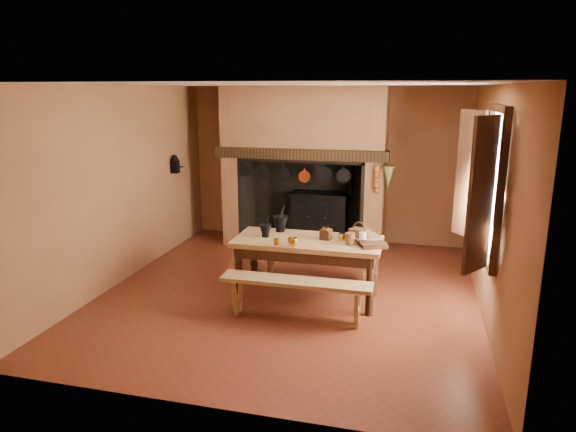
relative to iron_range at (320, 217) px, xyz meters
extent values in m
plane|color=#5E2516|center=(0.04, -2.45, -0.48)|extent=(5.50, 5.50, 0.00)
plane|color=silver|center=(0.04, -2.45, 2.32)|extent=(5.50, 5.50, 0.00)
cube|color=#925F3A|center=(0.04, 0.30, 0.92)|extent=(5.00, 0.02, 2.80)
cube|color=#925F3A|center=(-2.46, -2.45, 0.92)|extent=(0.02, 5.50, 2.80)
cube|color=#925F3A|center=(2.54, -2.45, 0.92)|extent=(0.02, 5.50, 2.80)
cube|color=#925F3A|center=(0.04, -5.20, 0.92)|extent=(5.00, 0.02, 2.80)
cube|color=#925F3A|center=(-1.51, -0.15, 0.92)|extent=(0.30, 0.90, 2.80)
cube|color=#925F3A|center=(0.99, -0.15, 0.92)|extent=(0.30, 0.90, 2.80)
cube|color=#925F3A|center=(-0.26, -0.15, 1.72)|extent=(2.20, 0.90, 1.20)
cube|color=black|center=(-0.26, -0.55, 1.21)|extent=(2.95, 0.22, 0.18)
cube|color=black|center=(-0.26, 0.27, 0.32)|extent=(2.20, 0.06, 1.60)
cube|color=black|center=(-0.26, -0.15, -0.47)|extent=(2.20, 0.90, 0.02)
cube|color=black|center=(-0.01, 0.00, -0.03)|extent=(1.00, 0.50, 0.90)
cube|color=black|center=(-0.01, -0.02, 0.44)|extent=(1.04, 0.54, 0.04)
cube|color=black|center=(-0.01, -0.26, 0.07)|extent=(0.35, 0.02, 0.45)
cylinder|color=black|center=(0.54, 0.00, 0.77)|extent=(0.10, 0.10, 0.70)
cylinder|color=gold|center=(-0.16, -0.28, 0.07)|extent=(0.03, 0.03, 0.03)
cylinder|color=gold|center=(0.14, -0.28, 0.07)|extent=(0.03, 0.03, 0.03)
cylinder|color=gold|center=(-1.01, -0.15, -0.38)|extent=(0.40, 0.40, 0.20)
cylinder|color=gold|center=(-0.96, -0.40, -0.39)|extent=(0.34, 0.34, 0.18)
cube|color=black|center=(-1.21, -0.05, -0.40)|extent=(0.18, 0.18, 0.16)
cone|color=brown|center=(1.22, -0.66, 0.90)|extent=(0.20, 0.20, 0.35)
cube|color=white|center=(2.52, -2.85, 1.22)|extent=(0.02, 1.00, 1.60)
cube|color=#3D2013|center=(2.49, -2.85, 2.06)|extent=(0.08, 1.16, 0.08)
cube|color=#3D2013|center=(2.49, -2.85, 0.38)|extent=(0.08, 1.16, 0.08)
cube|color=#3D2013|center=(2.29, -3.53, 1.22)|extent=(0.29, 0.39, 1.60)
cube|color=#3D2013|center=(2.29, -2.17, 1.22)|extent=(0.29, 0.39, 1.60)
cube|color=black|center=(-2.38, -0.90, 0.97)|extent=(0.12, 0.12, 0.22)
cone|color=black|center=(-2.38, -0.90, 1.12)|extent=(0.16, 0.16, 0.10)
cylinder|color=black|center=(-2.29, -0.90, 0.97)|extent=(0.12, 0.02, 0.02)
cube|color=#A7774C|center=(0.32, -2.60, 0.32)|extent=(1.92, 0.85, 0.06)
cube|color=#3D2013|center=(0.32, -2.60, 0.21)|extent=(1.79, 0.73, 0.15)
cylinder|color=#3D2013|center=(-0.53, -2.92, -0.10)|extent=(0.10, 0.10, 0.77)
cylinder|color=#3D2013|center=(1.17, -2.92, -0.10)|extent=(0.10, 0.10, 0.77)
cylinder|color=#3D2013|center=(-0.53, -2.28, -0.10)|extent=(0.10, 0.10, 0.77)
cylinder|color=#3D2013|center=(1.17, -2.28, -0.10)|extent=(0.10, 0.10, 0.77)
cube|color=#A7774C|center=(0.32, -3.27, 0.01)|extent=(1.84, 0.32, 0.05)
cube|color=#A7774C|center=(0.32, -1.91, -0.02)|extent=(1.74, 0.31, 0.04)
cylinder|color=black|center=(-0.13, -2.32, 0.37)|extent=(0.13, 0.13, 0.04)
cone|color=black|center=(-0.13, -2.32, 0.47)|extent=(0.21, 0.21, 0.18)
cylinder|color=black|center=(-0.10, -2.32, 0.62)|extent=(0.09, 0.04, 0.17)
cylinder|color=black|center=(-0.25, -2.62, 0.36)|extent=(0.10, 0.10, 0.03)
cone|color=black|center=(-0.25, -2.62, 0.45)|extent=(0.17, 0.17, 0.14)
cylinder|color=black|center=(-0.23, -2.62, 0.57)|extent=(0.07, 0.02, 0.14)
cube|color=#3D2013|center=(0.55, -2.54, 0.41)|extent=(0.16, 0.16, 0.13)
cylinder|color=gold|center=(0.55, -2.54, 0.50)|extent=(0.10, 0.10, 0.03)
cylinder|color=black|center=(0.60, -2.54, 0.54)|extent=(0.11, 0.04, 0.04)
cylinder|color=gold|center=(-0.01, -2.95, 0.39)|extent=(0.09, 0.09, 0.08)
cylinder|color=gold|center=(0.76, -2.54, 0.39)|extent=(0.09, 0.09, 0.09)
imported|color=beige|center=(1.07, -2.54, 0.39)|extent=(0.46, 0.46, 0.09)
cylinder|color=#4F321D|center=(0.89, -2.68, 0.42)|extent=(0.16, 0.16, 0.15)
cylinder|color=beige|center=(1.04, -2.66, 0.43)|extent=(0.12, 0.12, 0.16)
cube|color=#472515|center=(0.97, -2.44, 0.42)|extent=(0.30, 0.26, 0.14)
torus|color=#472515|center=(0.97, -2.44, 0.49)|extent=(0.19, 0.09, 0.20)
cube|color=#3D2013|center=(1.18, -2.73, 0.38)|extent=(0.38, 0.33, 0.05)
imported|color=gold|center=(0.20, -2.93, 0.40)|extent=(0.14, 0.14, 0.10)
camera|label=1|loc=(1.64, -8.91, 2.26)|focal=32.00mm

